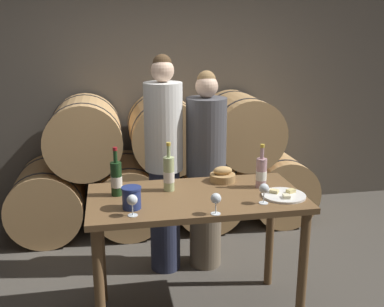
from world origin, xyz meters
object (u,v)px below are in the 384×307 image
Objects in this scene: wine_glass_left at (216,199)px; blue_crock at (132,197)px; wine_bottle_red at (116,179)px; person_left at (164,164)px; wine_bottle_white at (169,174)px; bread_basket at (223,176)px; tasting_table at (196,214)px; cheese_plate at (284,195)px; wine_bottle_rose at (261,173)px; wine_glass_center at (264,189)px; person_right at (206,171)px; wine_glass_far_left at (132,201)px.

blue_crock is at bearing 159.53° from wine_glass_left.
wine_bottle_red is 0.27m from blue_crock.
wine_glass_left is (0.18, -1.05, 0.08)m from person_left.
wine_bottle_white is 0.43m from bread_basket.
person_left is 0.60m from wine_bottle_white.
cheese_plate reaches higher than tasting_table.
wine_glass_center is at bearing -105.84° from wine_bottle_rose.
cheese_plate is at bearing -19.32° from wine_bottle_white.
person_right is at bearing 52.73° from blue_crock.
wine_bottle_red is 0.36m from wine_bottle_white.
wine_glass_left is (0.49, -0.07, 0.00)m from wine_glass_far_left.
wine_bottle_white reaches higher than blue_crock.
bread_basket is at bearing 16.04° from wine_bottle_white.
wine_glass_center is at bearing -29.00° from tasting_table.
wine_glass_left is at bearing -37.03° from wine_bottle_red.
wine_bottle_red is 0.97× the size of wine_bottle_white.
wine_bottle_rose is 0.59m from wine_glass_left.
blue_crock is (-0.66, -0.87, 0.14)m from person_right.
wine_glass_left is (0.22, -0.46, -0.03)m from wine_bottle_white.
wine_glass_far_left is at bearing -172.16° from cheese_plate.
wine_bottle_red reaches higher than wine_glass_far_left.
tasting_table is 4.91× the size of cheese_plate.
wine_bottle_rose is at bearing 20.48° from wine_glass_far_left.
tasting_table is at bearing 18.98° from blue_crock.
wine_bottle_white is (-0.16, 0.13, 0.26)m from tasting_table.
wine_glass_center is (0.17, -0.93, 0.16)m from person_right.
person_left is 5.47× the size of wine_bottle_red.
wine_glass_left is 0.36m from wine_glass_center.
wine_bottle_white is (-0.39, -0.59, 0.18)m from person_right.
wine_glass_left is at bearing -80.24° from person_left.
person_left reaches higher than wine_bottle_white.
wine_glass_far_left is 0.83m from wine_glass_center.
tasting_table is 0.33m from wine_bottle_white.
blue_crock reaches higher than wine_glass_center.
wine_bottle_white is 0.48m from wine_glass_far_left.
wine_bottle_red is (-0.52, 0.10, 0.25)m from tasting_table.
person_right reaches higher than bread_basket.
person_right is at bearing 80.80° from wine_glass_left.
person_left is at bearing 128.35° from bread_basket.
wine_glass_left is (-0.19, -0.58, 0.05)m from bread_basket.
tasting_table is at bearing -170.91° from wine_bottle_rose.
bread_basket is (0.41, 0.12, -0.08)m from wine_bottle_white.
wine_glass_center is at bearing -151.94° from cheese_plate.
tasting_table is 0.41m from wine_glass_left.
wine_bottle_rose reaches higher than tasting_table.
wine_glass_far_left is (-0.27, -0.39, -0.03)m from wine_bottle_white.
wine_bottle_red reaches higher than tasting_table.
wine_bottle_white is at bearing 115.37° from wine_glass_left.
wine_bottle_white reaches higher than wine_glass_far_left.
wine_bottle_rose is at bearing -36.21° from bread_basket.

